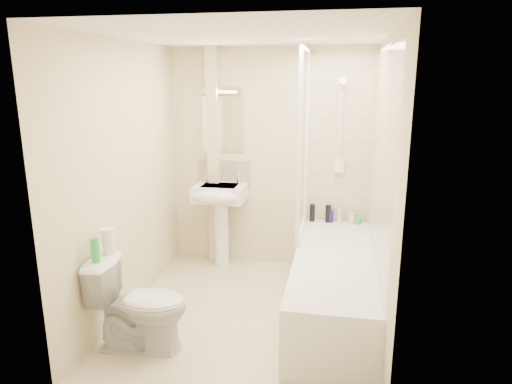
# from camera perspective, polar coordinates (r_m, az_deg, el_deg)

# --- Properties ---
(floor) EXTENTS (2.50, 2.50, 0.00)m
(floor) POSITION_cam_1_polar(r_m,az_deg,el_deg) (4.26, -1.06, -15.10)
(floor) COLOR beige
(floor) RESTS_ON ground
(wall_back) EXTENTS (2.20, 0.02, 2.40)m
(wall_back) POSITION_cam_1_polar(r_m,az_deg,el_deg) (5.02, 1.74, 4.04)
(wall_back) COLOR beige
(wall_back) RESTS_ON ground
(wall_left) EXTENTS (0.02, 2.50, 2.40)m
(wall_left) POSITION_cam_1_polar(r_m,az_deg,el_deg) (4.18, -16.09, 1.41)
(wall_left) COLOR beige
(wall_left) RESTS_ON ground
(wall_right) EXTENTS (0.02, 2.50, 2.40)m
(wall_right) POSITION_cam_1_polar(r_m,az_deg,el_deg) (3.76, 15.51, 0.07)
(wall_right) COLOR beige
(wall_right) RESTS_ON ground
(ceiling) EXTENTS (2.20, 2.50, 0.02)m
(ceiling) POSITION_cam_1_polar(r_m,az_deg,el_deg) (3.73, -1.24, 19.05)
(ceiling) COLOR white
(ceiling) RESTS_ON wall_back
(tile_back) EXTENTS (0.70, 0.01, 1.75)m
(tile_back) POSITION_cam_1_polar(r_m,az_deg,el_deg) (4.92, 10.46, 6.25)
(tile_back) COLOR beige
(tile_back) RESTS_ON wall_back
(tile_right) EXTENTS (0.01, 2.10, 1.75)m
(tile_right) POSITION_cam_1_polar(r_m,az_deg,el_deg) (3.89, 15.34, 3.93)
(tile_right) COLOR beige
(tile_right) RESTS_ON wall_right
(pipe_boxing) EXTENTS (0.12, 0.12, 2.40)m
(pipe_boxing) POSITION_cam_1_polar(r_m,az_deg,el_deg) (5.10, -5.28, 4.14)
(pipe_boxing) COLOR beige
(pipe_boxing) RESTS_ON ground
(splashback) EXTENTS (0.60, 0.02, 0.30)m
(splashback) POSITION_cam_1_polar(r_m,az_deg,el_deg) (5.15, -4.02, 2.34)
(splashback) COLOR beige
(splashback) RESTS_ON wall_back
(mirror) EXTENTS (0.46, 0.01, 0.60)m
(mirror) POSITION_cam_1_polar(r_m,az_deg,el_deg) (5.07, -4.13, 8.44)
(mirror) COLOR white
(mirror) RESTS_ON wall_back
(strip_light) EXTENTS (0.42, 0.07, 0.07)m
(strip_light) POSITION_cam_1_polar(r_m,az_deg,el_deg) (5.02, -4.27, 12.61)
(strip_light) COLOR silver
(strip_light) RESTS_ON wall_back
(bathtub) EXTENTS (0.70, 2.10, 0.55)m
(bathtub) POSITION_cam_1_polar(r_m,az_deg,el_deg) (4.22, 9.66, -11.20)
(bathtub) COLOR white
(bathtub) RESTS_ON ground
(shower_screen) EXTENTS (0.04, 0.92, 1.80)m
(shower_screen) POSITION_cam_1_polar(r_m,az_deg,el_deg) (4.50, 5.95, 6.00)
(shower_screen) COLOR white
(shower_screen) RESTS_ON bathtub
(shower_fixture) EXTENTS (0.10, 0.16, 0.99)m
(shower_fixture) POSITION_cam_1_polar(r_m,az_deg,el_deg) (4.86, 10.50, 7.59)
(shower_fixture) COLOR white
(shower_fixture) RESTS_ON wall_back
(pedestal_sink) EXTENTS (0.55, 0.50, 1.07)m
(pedestal_sink) POSITION_cam_1_polar(r_m,az_deg,el_deg) (5.00, -4.61, -1.32)
(pedestal_sink) COLOR white
(pedestal_sink) RESTS_ON ground
(bottle_black_a) EXTENTS (0.06, 0.06, 0.19)m
(bottle_black_a) POSITION_cam_1_polar(r_m,az_deg,el_deg) (5.02, 7.03, -2.59)
(bottle_black_a) COLOR black
(bottle_black_a) RESTS_ON bathtub
(bottle_black_b) EXTENTS (0.06, 0.06, 0.19)m
(bottle_black_b) POSITION_cam_1_polar(r_m,az_deg,el_deg) (5.01, 9.01, -2.69)
(bottle_black_b) COLOR black
(bottle_black_b) RESTS_ON bathtub
(bottle_blue) EXTENTS (0.06, 0.06, 0.14)m
(bottle_blue) POSITION_cam_1_polar(r_m,az_deg,el_deg) (5.02, 9.31, -3.00)
(bottle_blue) COLOR navy
(bottle_blue) RESTS_ON bathtub
(bottle_cream) EXTENTS (0.06, 0.06, 0.16)m
(bottle_cream) POSITION_cam_1_polar(r_m,az_deg,el_deg) (5.01, 10.41, -2.92)
(bottle_cream) COLOR beige
(bottle_cream) RESTS_ON bathtub
(bottle_white_b) EXTENTS (0.06, 0.06, 0.12)m
(bottle_white_b) POSITION_cam_1_polar(r_m,az_deg,el_deg) (5.02, 11.92, -3.21)
(bottle_white_b) COLOR silver
(bottle_white_b) RESTS_ON bathtub
(bottle_green) EXTENTS (0.07, 0.07, 0.08)m
(bottle_green) POSITION_cam_1_polar(r_m,az_deg,el_deg) (5.03, 12.65, -3.42)
(bottle_green) COLOR green
(bottle_green) RESTS_ON bathtub
(toilet) EXTENTS (0.53, 0.79, 0.74)m
(toilet) POSITION_cam_1_polar(r_m,az_deg,el_deg) (3.75, -14.30, -13.43)
(toilet) COLOR white
(toilet) RESTS_ON ground
(toilet_roll_lower) EXTENTS (0.10, 0.10, 0.10)m
(toilet_roll_lower) POSITION_cam_1_polar(r_m,az_deg,el_deg) (3.76, -17.87, -6.58)
(toilet_roll_lower) COLOR white
(toilet_roll_lower) RESTS_ON toilet
(toilet_roll_upper) EXTENTS (0.11, 0.11, 0.11)m
(toilet_roll_upper) POSITION_cam_1_polar(r_m,az_deg,el_deg) (3.72, -18.01, -5.12)
(toilet_roll_upper) COLOR white
(toilet_roll_upper) RESTS_ON toilet_roll_lower
(green_bottle) EXTENTS (0.06, 0.06, 0.19)m
(green_bottle) POSITION_cam_1_polar(r_m,az_deg,el_deg) (3.61, -19.44, -6.86)
(green_bottle) COLOR green
(green_bottle) RESTS_ON toilet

